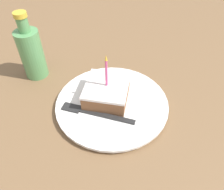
{
  "coord_description": "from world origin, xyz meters",
  "views": [
    {
      "loc": [
        -0.06,
        0.39,
        0.42
      ],
      "look_at": [
        0.01,
        0.01,
        0.04
      ],
      "focal_mm": 35.0,
      "sensor_mm": 36.0,
      "label": 1
    }
  ],
  "objects_px": {
    "bottle": "(31,52)",
    "fork": "(93,113)",
    "cake_slice": "(107,91)",
    "plate": "(112,103)"
  },
  "relations": [
    {
      "from": "cake_slice",
      "to": "bottle",
      "type": "relative_size",
      "value": 0.69
    },
    {
      "from": "bottle",
      "to": "fork",
      "type": "bearing_deg",
      "value": 146.49
    },
    {
      "from": "cake_slice",
      "to": "bottle",
      "type": "xyz_separation_m",
      "value": [
        0.23,
        -0.08,
        0.04
      ]
    },
    {
      "from": "cake_slice",
      "to": "fork",
      "type": "xyz_separation_m",
      "value": [
        0.02,
        0.06,
        -0.02
      ]
    },
    {
      "from": "cake_slice",
      "to": "fork",
      "type": "relative_size",
      "value": 0.72
    },
    {
      "from": "fork",
      "to": "bottle",
      "type": "height_order",
      "value": "bottle"
    },
    {
      "from": "cake_slice",
      "to": "fork",
      "type": "bearing_deg",
      "value": 68.72
    },
    {
      "from": "fork",
      "to": "bottle",
      "type": "bearing_deg",
      "value": -33.51
    },
    {
      "from": "plate",
      "to": "fork",
      "type": "xyz_separation_m",
      "value": [
        0.04,
        0.05,
        0.01
      ]
    },
    {
      "from": "cake_slice",
      "to": "fork",
      "type": "distance_m",
      "value": 0.07
    }
  ]
}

